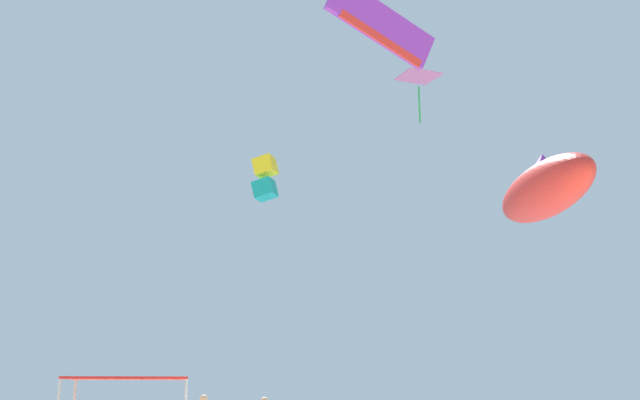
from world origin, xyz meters
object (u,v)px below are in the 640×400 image
(kite_box_yellow, at_px, (265,178))
(kite_inflatable_red, at_px, (545,190))
(kite_parafoil_purple, at_px, (381,25))
(canopy_tent, at_px, (128,382))
(kite_diamond_pink, at_px, (418,79))

(kite_box_yellow, xyz_separation_m, kite_inflatable_red, (11.38, -9.22, -2.56))
(kite_parafoil_purple, height_order, kite_inflatable_red, kite_parafoil_purple)
(canopy_tent, xyz_separation_m, kite_inflatable_red, (16.61, 8.65, 8.26))
(kite_parafoil_purple, bearing_deg, kite_inflatable_red, 8.01)
(canopy_tent, relative_size, kite_diamond_pink, 0.93)
(kite_diamond_pink, bearing_deg, kite_box_yellow, -166.61)
(canopy_tent, distance_m, kite_inflatable_red, 20.47)
(kite_inflatable_red, bearing_deg, kite_box_yellow, 53.48)
(kite_parafoil_purple, bearing_deg, kite_diamond_pink, 49.60)
(canopy_tent, relative_size, kite_inflatable_red, 0.38)
(kite_inflatable_red, height_order, kite_diamond_pink, kite_diamond_pink)
(canopy_tent, xyz_separation_m, kite_parafoil_purple, (8.24, 4.53, 13.30))
(kite_box_yellow, bearing_deg, kite_parafoil_purple, 39.16)
(kite_box_yellow, bearing_deg, kite_diamond_pink, 141.37)
(kite_diamond_pink, bearing_deg, kite_parafoil_purple, -123.70)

